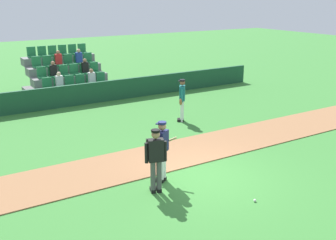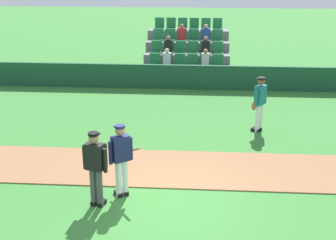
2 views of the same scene
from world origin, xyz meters
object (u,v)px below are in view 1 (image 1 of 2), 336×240
baseball (255,200)px  umpire_home_plate (156,157)px  runner_teal_jersey (182,99)px  batter_navy_jersey (162,149)px

baseball → umpire_home_plate: bearing=136.3°
umpire_home_plate → runner_teal_jersey: same height
runner_teal_jersey → baseball: size_ratio=23.78×
batter_navy_jersey → runner_teal_jersey: (3.60, 4.46, -0.01)m
runner_teal_jersey → umpire_home_plate: bearing=-129.6°
umpire_home_plate → runner_teal_jersey: bearing=50.4°
batter_navy_jersey → runner_teal_jersey: same height
umpire_home_plate → baseball: umpire_home_plate is taller
baseball → batter_navy_jersey: bearing=121.5°
runner_teal_jersey → batter_navy_jersey: bearing=-128.9°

